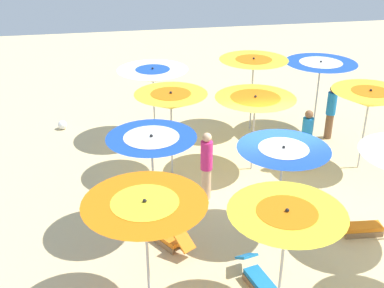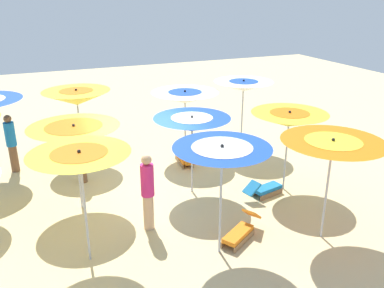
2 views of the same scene
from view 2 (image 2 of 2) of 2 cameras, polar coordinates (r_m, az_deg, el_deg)
ground at (r=11.06m, az=-6.90°, el=-7.37°), size 38.62×38.62×0.04m
beach_umbrella_0 at (r=8.87m, az=18.96°, el=-0.70°), size 2.14×2.14×2.34m
beach_umbrella_1 at (r=10.92m, az=13.40°, el=3.35°), size 2.00×2.00×2.25m
beach_umbrella_2 at (r=13.59m, az=7.19°, el=8.03°), size 1.95×1.95×2.42m
beach_umbrella_3 at (r=7.85m, az=4.20°, el=-1.46°), size 1.93×1.93×2.42m
beach_umbrella_4 at (r=10.49m, az=-0.00°, el=2.80°), size 2.00×2.00×2.17m
beach_umbrella_5 at (r=12.97m, az=-0.98°, el=6.54°), size 2.14×2.14×2.21m
beach_umbrella_6 at (r=7.89m, az=-15.34°, el=-2.57°), size 1.92×1.92×2.42m
beach_umbrella_7 at (r=10.04m, az=-16.11°, el=1.60°), size 2.17×2.17×2.22m
beach_umbrella_8 at (r=12.96m, az=-15.79°, el=6.26°), size 2.05×2.05×2.37m
lounger_0 at (r=11.10m, az=10.10°, el=-6.19°), size 1.22×0.60×0.51m
lounger_1 at (r=12.81m, az=-0.99°, el=-2.04°), size 0.44×1.20×0.58m
lounger_2 at (r=9.23m, az=6.77°, el=-11.99°), size 1.25×0.96×0.55m
beachgoer_0 at (r=9.22m, az=-6.20°, el=-6.47°), size 0.30×0.30×1.83m
beachgoer_1 at (r=13.21m, az=-23.90°, el=0.23°), size 0.30×0.30×1.77m
beachgoer_2 at (r=11.80m, az=-15.33°, el=-1.03°), size 0.30×0.30×1.77m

